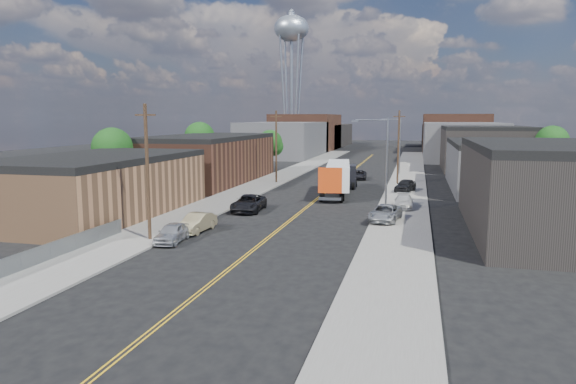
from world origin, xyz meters
The scene contains 34 objects.
ground centered at (0.00, 60.00, 0.00)m, with size 260.00×260.00×0.00m, color black.
centerline centered at (0.00, 45.00, 0.01)m, with size 0.32×120.00×0.01m, color gold.
sidewalk_left centered at (-9.50, 45.00, 0.07)m, with size 5.00×140.00×0.15m, color slate.
sidewalk_right centered at (9.50, 45.00, 0.07)m, with size 5.00×140.00×0.15m, color slate.
warehouse_tan centered at (-18.00, 18.00, 2.80)m, with size 12.00×22.00×5.60m.
warehouse_brown centered at (-18.00, 44.00, 3.30)m, with size 12.00×26.00×6.60m.
industrial_right_a centered at (21.99, 20.00, 3.55)m, with size 14.00×22.00×7.10m.
industrial_right_b centered at (22.00, 46.00, 3.05)m, with size 14.00×24.00×6.10m.
industrial_right_c centered at (22.00, 72.00, 3.80)m, with size 14.00×22.00×7.60m.
skyline_left_a centered at (-20.00, 95.00, 4.00)m, with size 16.00×30.00×8.00m, color #3E3E41.
skyline_right_a centered at (20.00, 95.00, 4.00)m, with size 16.00×30.00×8.00m, color #3E3E41.
skyline_left_b centered at (-20.00, 120.00, 5.00)m, with size 16.00×26.00×10.00m, color #48281D.
skyline_right_b centered at (20.00, 120.00, 5.00)m, with size 16.00×26.00×10.00m, color #48281D.
skyline_left_c centered at (-20.00, 140.00, 3.50)m, with size 16.00×40.00×7.00m, color black.
skyline_right_c centered at (20.00, 140.00, 3.50)m, with size 16.00×40.00×7.00m, color black.
water_tower centered at (-22.00, 110.00, 30.65)m, with size 9.00×9.00×36.90m.
streetlight_near centered at (7.60, 25.00, 5.33)m, with size 3.39×0.25×9.00m.
streetlight_far centered at (7.60, 60.00, 5.33)m, with size 3.39×0.25×9.00m.
utility_pole_left_near centered at (-8.20, 10.00, 5.14)m, with size 1.60×0.26×10.00m.
utility_pole_left_far centered at (-8.20, 45.00, 5.14)m, with size 1.60×0.26×10.00m.
utility_pole_right centered at (8.20, 48.00, 5.14)m, with size 1.60×0.26×10.00m.
chainlink_fence centered at (-11.50, 3.50, 0.66)m, with size 0.05×16.00×1.22m.
tree_left_near centered at (-23.94, 30.00, 5.18)m, with size 4.85×4.76×7.91m.
tree_left_mid centered at (-23.94, 55.00, 5.48)m, with size 5.10×5.04×8.37m.
tree_left_far centered at (-13.94, 62.00, 4.57)m, with size 4.35×4.20×6.97m.
tree_right_far centered at (30.06, 60.00, 5.18)m, with size 4.85×4.76×7.91m.
semi_truck centered at (1.92, 36.86, 2.19)m, with size 4.04×14.97×3.84m.
car_left_a centered at (-6.40, 10.00, 0.71)m, with size 1.67×4.14×1.41m, color #B8BBBE.
car_left_b centered at (-6.11, 13.65, 0.73)m, with size 1.55×4.45×1.46m, color #877B58.
car_left_c centered at (-5.00, 23.31, 0.79)m, with size 2.61×5.67×1.58m, color black.
car_right_lot_a centered at (8.20, 21.06, 0.84)m, with size 2.30×4.99×1.39m, color #AAADAF.
car_right_lot_b centered at (9.57, 28.14, 0.79)m, with size 1.80×4.43×1.29m, color #AEAEAE.
car_right_lot_c centered at (9.45, 39.92, 0.90)m, with size 1.78×4.42×1.51m, color black.
car_ahead_truck centered at (2.42, 52.39, 0.66)m, with size 2.20×4.77×1.32m, color black.
Camera 1 is at (10.72, -23.33, 8.98)m, focal length 32.00 mm.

